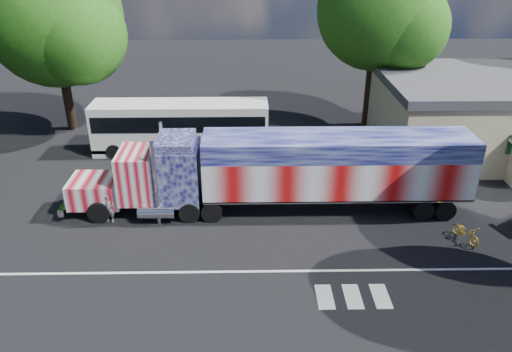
{
  "coord_description": "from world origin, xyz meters",
  "views": [
    {
      "loc": [
        -0.43,
        -21.47,
        14.1
      ],
      "look_at": [
        0.0,
        3.0,
        1.9
      ],
      "focal_mm": 35.0,
      "sensor_mm": 36.0,
      "label": 1
    }
  ],
  "objects_px": {
    "semi_truck": "(286,170)",
    "bicycle": "(466,232)",
    "tree_nw_a": "(56,19)",
    "tree_ne_a": "(380,10)",
    "coach_bus": "(181,126)",
    "woman": "(109,208)"
  },
  "relations": [
    {
      "from": "semi_truck",
      "to": "tree_nw_a",
      "type": "distance_m",
      "value": 21.02
    },
    {
      "from": "coach_bus",
      "to": "tree_ne_a",
      "type": "bearing_deg",
      "value": 19.18
    },
    {
      "from": "bicycle",
      "to": "tree_nw_a",
      "type": "bearing_deg",
      "value": 124.85
    },
    {
      "from": "tree_nw_a",
      "to": "semi_truck",
      "type": "bearing_deg",
      "value": -39.29
    },
    {
      "from": "tree_nw_a",
      "to": "tree_ne_a",
      "type": "height_order",
      "value": "tree_ne_a"
    },
    {
      "from": "woman",
      "to": "bicycle",
      "type": "relative_size",
      "value": 0.9
    },
    {
      "from": "coach_bus",
      "to": "woman",
      "type": "relative_size",
      "value": 7.54
    },
    {
      "from": "bicycle",
      "to": "tree_ne_a",
      "type": "xyz_separation_m",
      "value": [
        -1.25,
        16.53,
        8.31
      ]
    },
    {
      "from": "tree_nw_a",
      "to": "coach_bus",
      "type": "bearing_deg",
      "value": -26.48
    },
    {
      "from": "woman",
      "to": "tree_ne_a",
      "type": "xyz_separation_m",
      "value": [
        17.0,
        14.41,
        7.98
      ]
    },
    {
      "from": "semi_truck",
      "to": "bicycle",
      "type": "distance_m",
      "value": 9.6
    },
    {
      "from": "woman",
      "to": "tree_ne_a",
      "type": "height_order",
      "value": "tree_ne_a"
    },
    {
      "from": "semi_truck",
      "to": "tree_nw_a",
      "type": "bearing_deg",
      "value": 140.71
    },
    {
      "from": "semi_truck",
      "to": "coach_bus",
      "type": "relative_size",
      "value": 1.84
    },
    {
      "from": "semi_truck",
      "to": "tree_ne_a",
      "type": "height_order",
      "value": "tree_ne_a"
    },
    {
      "from": "semi_truck",
      "to": "tree_nw_a",
      "type": "height_order",
      "value": "tree_nw_a"
    },
    {
      "from": "woman",
      "to": "tree_nw_a",
      "type": "bearing_deg",
      "value": 119.94
    },
    {
      "from": "tree_nw_a",
      "to": "tree_ne_a",
      "type": "distance_m",
      "value": 23.19
    },
    {
      "from": "coach_bus",
      "to": "woman",
      "type": "height_order",
      "value": "coach_bus"
    },
    {
      "from": "coach_bus",
      "to": "tree_ne_a",
      "type": "distance_m",
      "value": 16.6
    },
    {
      "from": "coach_bus",
      "to": "bicycle",
      "type": "bearing_deg",
      "value": -36.8
    },
    {
      "from": "semi_truck",
      "to": "bicycle",
      "type": "bearing_deg",
      "value": -20.31
    }
  ]
}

